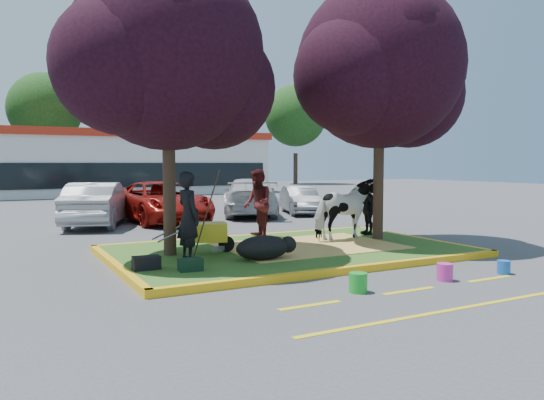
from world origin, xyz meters
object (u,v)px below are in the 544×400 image
calf (263,248)px  bucket_blue (504,267)px  handler (189,217)px  car_silver (97,204)px  bucket_pink (445,272)px  wheelbarrow (204,233)px  cow (347,209)px  bucket_green (358,283)px

calf → bucket_blue: calf is taller
handler → car_silver: handler is taller
bucket_pink → wheelbarrow: bearing=128.6°
calf → handler: 1.68m
handler → bucket_blue: 6.40m
wheelbarrow → bucket_blue: size_ratio=6.88×
calf → bucket_blue: 4.84m
bucket_pink → car_silver: car_silver is taller
handler → bucket_blue: (5.33, -3.42, -0.95)m
calf → wheelbarrow: bearing=144.2°
cow → calf: 3.62m
wheelbarrow → car_silver: bearing=113.6°
bucket_blue → car_silver: 13.38m
handler → car_silver: bearing=-5.0°
handler → bucket_pink: bearing=-137.9°
handler → bucket_pink: 5.15m
car_silver → bucket_green: bearing=121.1°
bucket_green → bucket_pink: size_ratio=1.03×
wheelbarrow → handler: bearing=-112.5°
cow → car_silver: cow is taller
calf → bucket_pink: 3.66m
car_silver → handler: bearing=112.9°
calf → handler: size_ratio=0.64×
wheelbarrow → bucket_pink: bearing=-34.6°
calf → cow: bearing=46.2°
calf → wheelbarrow: (-0.83, 1.30, 0.22)m
car_silver → calf: bearing=121.5°
handler → bucket_blue: size_ratio=6.97×
bucket_blue → car_silver: car_silver is taller
handler → calf: bearing=-118.2°
bucket_blue → car_silver: bearing=115.1°
cow → bucket_blue: (0.64, -4.35, -0.84)m
bucket_blue → car_silver: (-5.66, 12.10, 0.63)m
cow → handler: bearing=90.3°
calf → wheelbarrow: 1.56m
calf → bucket_pink: bearing=-27.3°
bucket_green → car_silver: bearing=100.4°
handler → wheelbarrow: 1.06m
cow → bucket_pink: cow is taller
calf → bucket_pink: calf is taller
bucket_blue → calf: bearing=143.7°
cow → bucket_green: bearing=135.2°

